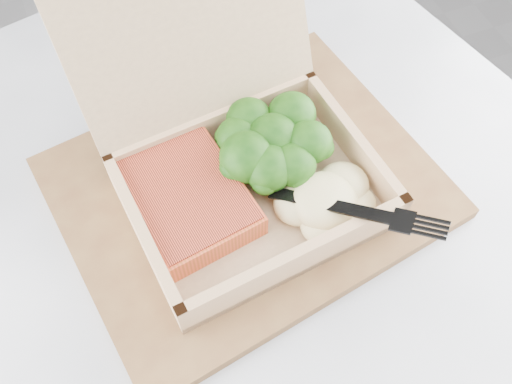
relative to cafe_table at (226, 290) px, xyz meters
name	(u,v)px	position (x,y,z in m)	size (l,w,h in m)	color
floor	(348,178)	(0.45, 0.38, -0.54)	(4.00, 4.00, 0.00)	#939398
cafe_table	(226,290)	(0.00, 0.00, 0.00)	(0.94, 0.94, 0.72)	black
serving_tray	(246,188)	(0.04, 0.02, 0.19)	(0.37, 0.29, 0.02)	brown
takeout_container	(232,140)	(0.03, 0.04, 0.25)	(0.26, 0.28, 0.21)	tan
salmon_fillet	(187,198)	(-0.02, 0.01, 0.23)	(0.10, 0.13, 0.03)	#CE4A28
broccoli_pile	(273,143)	(0.08, 0.04, 0.23)	(0.12, 0.12, 0.04)	#2C6516
mashed_potatoes	(324,201)	(0.10, -0.04, 0.23)	(0.10, 0.09, 0.04)	#F4E89E
plastic_fork	(307,197)	(0.08, -0.04, 0.24)	(0.13, 0.13, 0.03)	black
receipt	(184,75)	(0.03, 0.20, 0.19)	(0.07, 0.14, 0.00)	white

